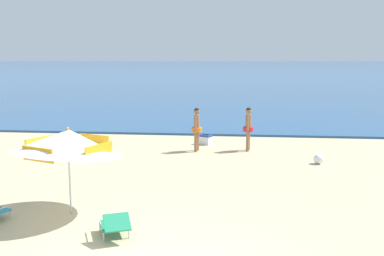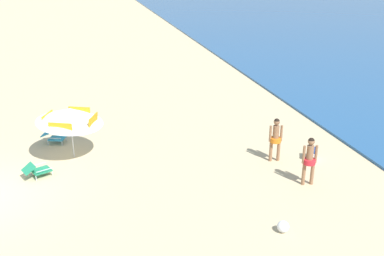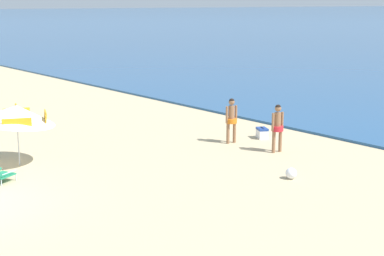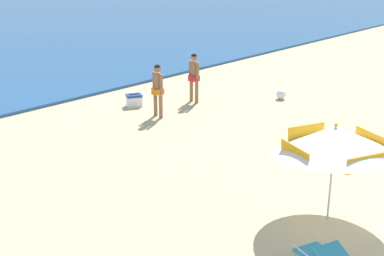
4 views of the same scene
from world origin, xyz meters
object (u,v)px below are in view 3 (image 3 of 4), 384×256
beach_umbrella_striped_main (16,114)px  person_standing_beside (231,117)px  beach_ball (291,173)px  cooler_box (262,133)px  person_standing_near_shore (278,125)px

beach_umbrella_striped_main → person_standing_beside: (2.15, 7.09, -0.69)m
beach_ball → cooler_box: bearing=142.9°
cooler_box → beach_ball: 5.00m
beach_umbrella_striped_main → person_standing_near_shore: (4.08, 7.39, -0.69)m
person_standing_beside → cooler_box: bearing=81.0°
person_standing_near_shore → cooler_box: 2.16m
person_standing_beside → cooler_box: person_standing_beside is taller
cooler_box → beach_ball: bearing=-37.1°
person_standing_near_shore → beach_ball: (2.29, -1.93, -0.79)m
person_standing_beside → cooler_box: size_ratio=2.73×
person_standing_beside → beach_umbrella_striped_main: bearing=-106.9°
person_standing_near_shore → beach_ball: bearing=-40.2°
person_standing_beside → person_standing_near_shore: bearing=9.0°
person_standing_beside → cooler_box: 1.59m
person_standing_near_shore → beach_ball: 3.10m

